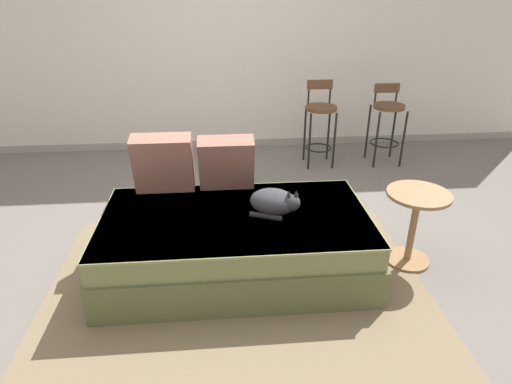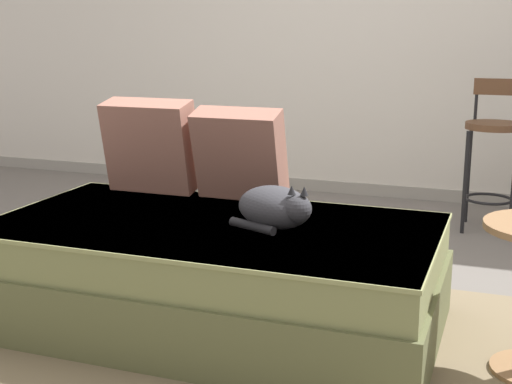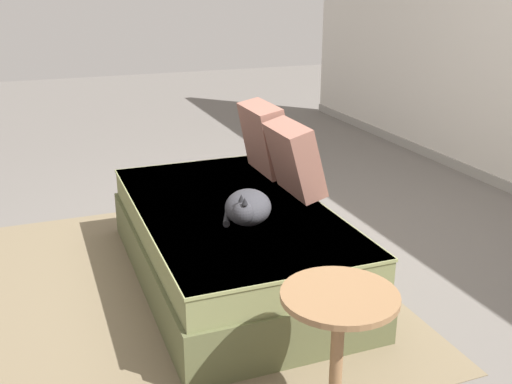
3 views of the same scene
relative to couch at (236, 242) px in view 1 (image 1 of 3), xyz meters
The scene contains 11 objects.
ground_plane 0.46m from the couch, 90.00° to the left, with size 16.00×16.00×0.00m, color #66605B.
wall_back_panel 2.86m from the couch, 90.00° to the left, with size 8.00×0.10×2.60m, color silver.
wall_baseboard_trim 2.60m from the couch, 90.00° to the left, with size 8.00×0.02×0.09m, color gray.
area_rug 0.37m from the couch, 90.00° to the right, with size 2.55×2.13×0.01m, color #75664C.
couch is the anchor object (origin of this frame).
throw_pillow_corner 0.79m from the couch, 140.72° to the left, with size 0.43×0.24×0.46m.
throw_pillow_middle 0.60m from the couch, 96.18° to the left, with size 0.41×0.25×0.43m.
cat 0.41m from the couch, ahead, with size 0.39×0.34×0.20m.
bar_stool_near_window 2.22m from the couch, 62.38° to the left, with size 0.34×0.34×0.93m.
bar_stool_by_doorway 2.65m from the couch, 47.60° to the left, with size 0.34×0.34×0.87m.
side_table 1.28m from the couch, ahead, with size 0.44×0.44×0.57m.
Camera 1 is at (-0.08, -2.95, 1.87)m, focal length 30.00 mm.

